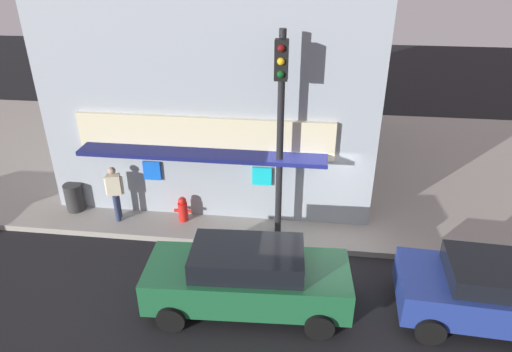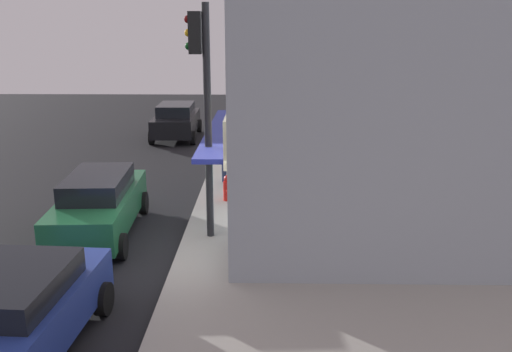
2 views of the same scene
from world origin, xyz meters
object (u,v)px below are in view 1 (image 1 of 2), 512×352
Objects in this scene: fire_hydrant at (183,209)px; parked_car_green at (248,277)px; traffic_light at (280,114)px; trash_can at (74,197)px; pedestrian at (115,191)px; potted_plant_by_doorway at (262,197)px; parked_car_blue at (497,292)px.

fire_hydrant is 3.99m from parked_car_green.
traffic_light reaches higher than trash_can.
pedestrian is at bearing 145.19° from parked_car_green.
trash_can reaches higher than fire_hydrant.
pedestrian is (-4.81, 0.20, -2.66)m from traffic_light.
potted_plant_by_doorway reaches higher than trash_can.
traffic_light is 4.09m from parked_car_green.
trash_can is 0.99× the size of potted_plant_by_doorway.
pedestrian is at bearing 164.13° from parked_car_blue.
parked_car_blue is at bearing -20.51° from fire_hydrant.
parked_car_blue is 0.91× the size of parked_car_green.
trash_can is at bearing -173.51° from potted_plant_by_doorway.
potted_plant_by_doorway is 0.19× the size of parked_car_green.
fire_hydrant is 8.39m from parked_car_blue.
potted_plant_by_doorway reaches higher than fire_hydrant.
traffic_light reaches higher than pedestrian.
trash_can is 1.64m from pedestrian.
trash_can is (-3.48, 0.19, 0.06)m from fire_hydrant.
potted_plant_by_doorway is at bearing 145.80° from parked_car_blue.
pedestrian is 10.21m from parked_car_blue.
trash_can is at bearing 175.11° from traffic_light.
pedestrian reaches higher than trash_can.
potted_plant_by_doorway is 0.21× the size of parked_car_blue.
parked_car_green is (-5.46, -0.23, 0.04)m from parked_car_blue.
traffic_light is at bearing 80.75° from parked_car_green.
pedestrian reaches higher than potted_plant_by_doorway.
parked_car_green reaches higher than parked_car_blue.
parked_car_green is at bearing -177.54° from parked_car_blue.
traffic_light is 7.10m from trash_can.
traffic_light is at bearing -2.38° from pedestrian.
trash_can is 0.19× the size of parked_car_green.
pedestrian is (-1.96, -0.15, 0.56)m from fire_hydrant.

